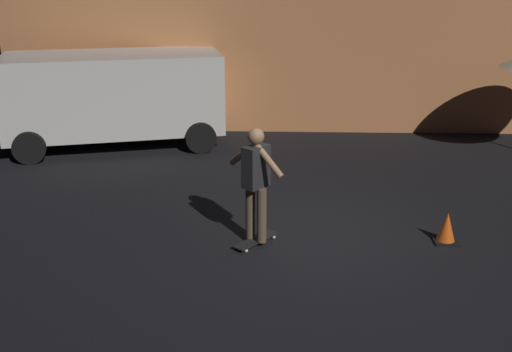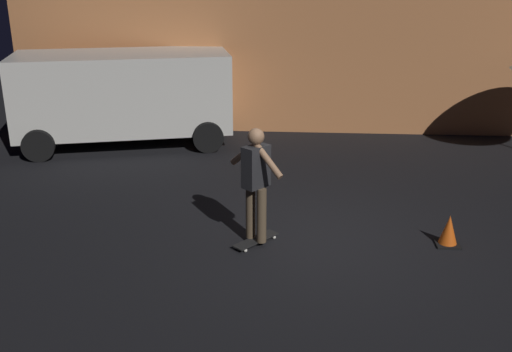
% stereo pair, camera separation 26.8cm
% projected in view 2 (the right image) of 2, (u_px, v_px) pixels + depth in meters
% --- Properties ---
extents(ground_plane, '(28.00, 28.00, 0.00)m').
position_uv_depth(ground_plane, '(313.00, 240.00, 8.77)').
color(ground_plane, black).
extents(low_building, '(12.78, 3.91, 3.21)m').
position_uv_depth(low_building, '(282.00, 54.00, 15.68)').
color(low_building, '#C67A47').
rests_on(low_building, ground_plane).
extents(parked_van, '(4.93, 3.15, 2.03)m').
position_uv_depth(parked_van, '(123.00, 93.00, 13.09)').
color(parked_van, silver).
rests_on(parked_van, ground_plane).
extents(skateboard_ridden, '(0.66, 0.72, 0.07)m').
position_uv_depth(skateboard_ridden, '(256.00, 240.00, 8.63)').
color(skateboard_ridden, black).
rests_on(skateboard_ridden, ground_plane).
extents(skater, '(0.81, 0.70, 1.67)m').
position_uv_depth(skater, '(256.00, 177.00, 8.30)').
color(skater, brown).
rests_on(skater, skateboard_ridden).
extents(traffic_cone, '(0.34, 0.34, 0.46)m').
position_uv_depth(traffic_cone, '(449.00, 231.00, 8.54)').
color(traffic_cone, black).
rests_on(traffic_cone, ground_plane).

